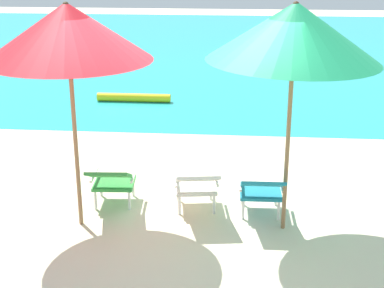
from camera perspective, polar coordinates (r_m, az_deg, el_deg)
ground_plane at (r=11.00m, az=1.52°, el=2.21°), size 40.00×40.00×0.00m
ocean_band at (r=19.01m, az=3.04°, el=9.58°), size 40.00×18.00×0.01m
swim_buoy at (r=12.46m, az=-5.85°, el=4.65°), size 1.60×0.18×0.18m
lounge_chair_left at (r=7.37m, az=-8.03°, el=-3.55°), size 0.59×0.91×0.68m
lounge_chair_center at (r=7.18m, az=0.47°, el=-4.00°), size 0.65×0.94×0.68m
lounge_chair_right at (r=7.09m, az=6.97°, el=-4.46°), size 0.56×0.89×0.68m
beach_umbrella_left at (r=6.50m, az=-12.35°, el=10.94°), size 2.66×2.66×2.67m
beach_umbrella_right at (r=6.34m, az=10.21°, el=10.98°), size 2.10×2.09×2.70m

